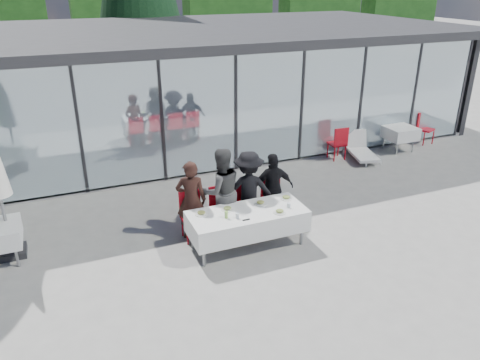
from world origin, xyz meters
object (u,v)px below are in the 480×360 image
Objects in this scene: dining_table at (247,221)px; plate_a at (201,213)px; spare_chair_b at (339,142)px; spare_table_right at (400,133)px; diner_chair_d at (272,198)px; plate_c at (260,203)px; plate_d at (286,198)px; diner_a at (191,200)px; diner_b at (221,191)px; diner_d at (273,188)px; plate_b at (227,209)px; juice_bottle at (226,215)px; spare_chair_a at (423,126)px; diner_c at (249,190)px; diner_chair_a at (192,213)px; lounger at (360,149)px; diner_chair_b at (221,207)px; plate_extra at (280,211)px; folded_eyeglasses at (246,220)px; diner_chair_c at (248,202)px.

dining_table is 0.91m from plate_a.
spare_chair_b is at bearing 38.10° from dining_table.
plate_a is 0.28× the size of spare_table_right.
diner_chair_d is 1.00× the size of spare_chair_b.
plate_c and plate_d have the same top height.
diner_a is 0.63m from diner_b.
diner_d is (1.78, 0.00, -0.05)m from diner_a.
plate_b is at bearing -1.28° from plate_a.
juice_bottle is 8.85m from spare_chair_a.
diner_c is 0.63m from diner_chair_d.
diner_d is (0.56, 0.00, -0.06)m from diner_c.
diner_d is at bearing -154.84° from spare_table_right.
diner_chair_a is at bearing -70.64° from diner_a.
juice_bottle is (-0.46, -0.09, 0.28)m from dining_table.
spare_chair_b is 0.68× the size of lounger.
plate_b is at bearing -156.17° from diner_chair_d.
plate_d is (1.20, -0.54, 0.24)m from diner_chair_b.
dining_table is 7.20m from spare_table_right.
spare_chair_b reaches higher than spare_table_right.
diner_a is 1.81m from diner_chair_d.
diner_chair_d reaches higher than juice_bottle.
diner_chair_d and spare_chair_b have the same top height.
diner_c is 6.93× the size of plate_b.
plate_c is 0.17× the size of lounger.
plate_extra is (1.43, -1.03, 0.24)m from diner_chair_a.
plate_extra is 0.70m from folded_eyeglasses.
folded_eyeglasses is at bearing -135.89° from plate_c.
dining_table is at bearing 10.85° from juice_bottle.
juice_bottle reaches higher than plate_c.
diner_chair_d is 4.07× the size of plate_d.
plate_extra is 5.19m from spare_chair_b.
diner_b reaches higher than folded_eyeglasses.
diner_chair_a is 0.73m from diner_b.
plate_d is at bearing 25.41° from folded_eyeglasses.
diner_a is at bearing -179.51° from diner_chair_c.
diner_b is at bearing 41.44° from plate_a.
diner_chair_c reaches higher than dining_table.
spare_chair_b is (3.89, 3.14, -0.24)m from plate_c.
plate_extra is at bearing -141.41° from lounger.
diner_b is at bearing -0.95° from diner_chair_a.
diner_chair_c is 4.69m from spare_chair_b.
diner_chair_d is 6.96× the size of folded_eyeglasses.
diner_chair_a is 0.58m from plate_a.
diner_b is (-0.26, 0.74, 0.37)m from dining_table.
plate_extra reaches higher than spare_table_right.
diner_d is at bearing -0.33° from diner_chair_a.
folded_eyeglasses is at bearing -116.91° from dining_table.
lounger is at bearing 37.01° from plate_d.
dining_table is 5.92m from lounger.
plate_a is 5.98m from spare_chair_b.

